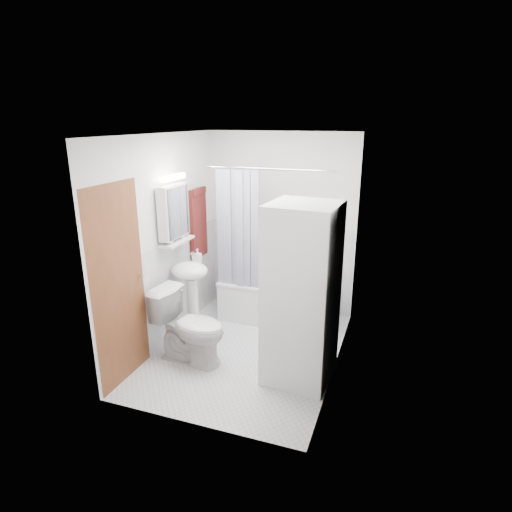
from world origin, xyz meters
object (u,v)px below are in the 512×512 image
(washer_dryer, at_px, (301,295))
(sink, at_px, (191,282))
(bathtub, at_px, (274,298))
(toilet, at_px, (190,327))

(washer_dryer, bearing_deg, sink, 168.58)
(bathtub, xyz_separation_m, sink, (-0.79, -0.79, 0.42))
(bathtub, height_order, washer_dryer, washer_dryer)
(washer_dryer, height_order, toilet, washer_dryer)
(bathtub, bearing_deg, toilet, -113.08)
(washer_dryer, xyz_separation_m, toilet, (-1.19, -0.09, -0.51))
(sink, xyz_separation_m, toilet, (0.24, -0.49, -0.30))
(washer_dryer, distance_m, toilet, 1.30)
(toilet, bearing_deg, bathtub, -16.54)
(bathtub, xyz_separation_m, toilet, (-0.55, -1.29, 0.11))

